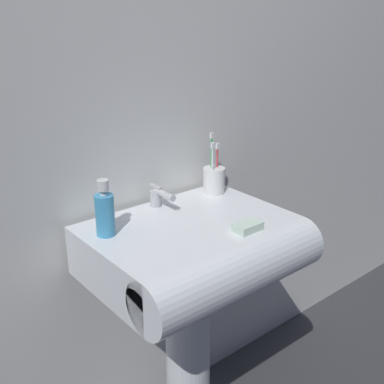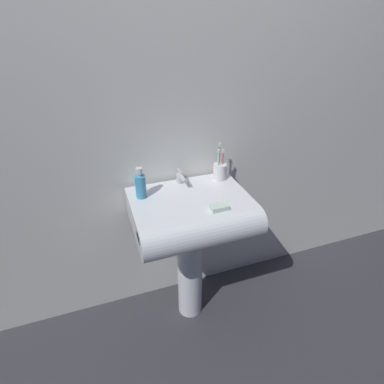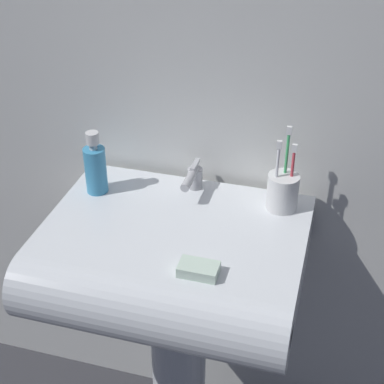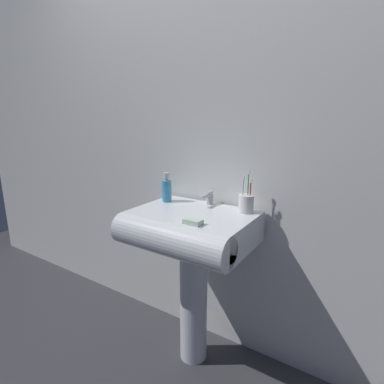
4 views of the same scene
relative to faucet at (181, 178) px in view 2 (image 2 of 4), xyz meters
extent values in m
plane|color=#38383D|center=(0.00, -0.15, -0.91)|extent=(6.00, 6.00, 0.00)
cube|color=silver|center=(0.00, 0.10, 0.29)|extent=(5.00, 0.05, 2.40)
cylinder|color=white|center=(0.00, -0.15, -0.56)|extent=(0.15, 0.15, 0.72)
cube|color=white|center=(0.00, -0.15, -0.12)|extent=(0.61, 0.41, 0.16)
cylinder|color=white|center=(0.00, -0.36, -0.12)|extent=(0.61, 0.16, 0.16)
cylinder|color=#B7B7BC|center=(0.00, 0.02, -0.01)|extent=(0.04, 0.04, 0.05)
cylinder|color=#B7B7BC|center=(0.00, -0.03, 0.02)|extent=(0.02, 0.10, 0.02)
cube|color=#B7B7BC|center=(0.00, 0.02, 0.03)|extent=(0.01, 0.06, 0.01)
cylinder|color=white|center=(0.23, -0.02, 0.01)|extent=(0.08, 0.08, 0.09)
cylinder|color=white|center=(0.21, -0.02, 0.05)|extent=(0.01, 0.01, 0.15)
cube|color=white|center=(0.21, -0.02, 0.14)|extent=(0.01, 0.01, 0.02)
cylinder|color=#D83F4C|center=(0.25, -0.01, 0.05)|extent=(0.01, 0.01, 0.14)
cube|color=white|center=(0.25, -0.01, 0.13)|extent=(0.01, 0.01, 0.02)
cylinder|color=#3FB266|center=(0.23, 0.00, 0.07)|extent=(0.01, 0.01, 0.18)
cube|color=white|center=(0.23, 0.00, 0.17)|extent=(0.01, 0.01, 0.02)
cylinder|color=#3F99CC|center=(-0.24, -0.07, 0.02)|extent=(0.06, 0.06, 0.12)
cylinder|color=silver|center=(-0.24, -0.07, 0.09)|extent=(0.02, 0.02, 0.02)
cylinder|color=silver|center=(-0.24, -0.07, 0.11)|extent=(0.03, 0.03, 0.03)
cube|color=silver|center=(0.10, -0.31, -0.03)|extent=(0.09, 0.05, 0.02)
camera|label=1|loc=(-0.84, -1.19, 0.58)|focal=45.00mm
camera|label=2|loc=(-0.42, -1.41, 0.78)|focal=28.00mm
camera|label=3|loc=(0.34, -1.22, 0.78)|focal=55.00mm
camera|label=4|loc=(0.79, -1.38, 0.43)|focal=28.00mm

